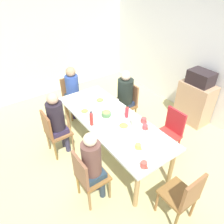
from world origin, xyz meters
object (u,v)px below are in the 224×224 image
at_px(person_2, 57,119).
at_px(cup_4, 120,112).
at_px(chair_1, 72,95).
at_px(plate_2, 100,100).
at_px(chair_3, 184,195).
at_px(cup_2, 98,91).
at_px(cup_1, 144,165).
at_px(side_cabinet, 194,103).
at_px(chair_4, 88,176).
at_px(bottle_0, 117,104).
at_px(chair_5, 128,102).
at_px(chair_0, 170,131).
at_px(bottle_2, 91,119).
at_px(bottle_3, 127,112).
at_px(cup_3, 145,127).
at_px(bottle_1, 133,120).
at_px(plate_1, 124,126).
at_px(dining_table, 112,123).
at_px(plate_0, 85,111).
at_px(person_1, 73,88).
at_px(person_4, 93,163).
at_px(cup_5, 144,120).
at_px(cup_0, 138,146).
at_px(chair_2, 54,131).
at_px(bowl_0, 106,114).
at_px(microwave, 201,78).
at_px(person_5, 125,94).

height_order(person_2, cup_4, person_2).
distance_m(chair_1, plate_2, 1.00).
height_order(chair_3, cup_2, chair_3).
relative_size(cup_1, side_cabinet, 0.13).
bearing_deg(chair_3, chair_4, -139.32).
xyz_separation_m(chair_3, side_cabinet, (-1.36, 2.06, -0.06)).
bearing_deg(chair_1, bottle_0, 10.81).
xyz_separation_m(chair_5, side_cabinet, (0.79, 1.23, -0.06)).
xyz_separation_m(chair_0, bottle_2, (-0.66, -1.19, 0.38)).
relative_size(chair_3, bottle_3, 3.87).
bearing_deg(person_2, chair_5, 90.00).
distance_m(chair_1, cup_3, 2.11).
height_order(bottle_1, bottle_2, bottle_2).
distance_m(chair_5, cup_2, 0.68).
relative_size(cup_1, bottle_3, 0.52).
height_order(bottle_1, side_cabinet, bottle_1).
height_order(chair_1, plate_1, chair_1).
xyz_separation_m(chair_1, chair_5, (0.97, 0.83, 0.00)).
height_order(dining_table, cup_2, cup_2).
bearing_deg(bottle_1, dining_table, -152.59).
xyz_separation_m(chair_0, cup_2, (-1.51, -0.53, 0.29)).
height_order(plate_0, plate_1, same).
relative_size(chair_3, cup_4, 7.47).
xyz_separation_m(person_1, person_4, (2.06, -0.74, 0.00)).
height_order(person_2, cup_1, person_2).
bearing_deg(cup_5, person_2, -130.73).
xyz_separation_m(cup_0, cup_4, (-0.81, 0.30, 0.01)).
height_order(chair_2, cup_5, chair_2).
xyz_separation_m(cup_3, bottle_1, (-0.17, -0.10, 0.07)).
bearing_deg(bowl_0, person_1, 179.16).
xyz_separation_m(plate_0, bottle_1, (0.79, 0.45, 0.10)).
bearing_deg(cup_3, cup_4, -171.82).
bearing_deg(microwave, plate_0, -105.70).
bearing_deg(person_1, bowl_0, -0.84).
relative_size(chair_4, bottle_1, 3.90).
bearing_deg(chair_0, bottle_1, -110.78).
relative_size(chair_4, bowl_0, 5.44).
bearing_deg(cup_4, dining_table, -81.99).
relative_size(bottle_2, side_cabinet, 0.29).
relative_size(plate_0, cup_5, 1.77).
bearing_deg(plate_2, cup_2, 153.17).
bearing_deg(person_4, person_2, -179.93).
bearing_deg(plate_2, cup_4, 4.72).
bearing_deg(person_5, chair_0, 4.33).
height_order(chair_5, cup_3, chair_5).
xyz_separation_m(chair_3, plate_2, (-2.17, 0.15, 0.27)).
height_order(cup_4, bottle_0, bottle_0).
bearing_deg(person_1, dining_table, 0.00).
bearing_deg(cup_1, bottle_1, 148.88).
distance_m(dining_table, microwave, 2.10).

